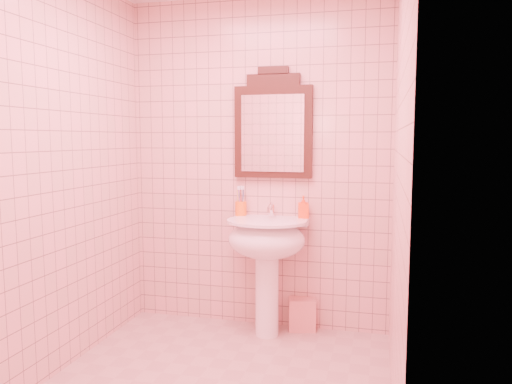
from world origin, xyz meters
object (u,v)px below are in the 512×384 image
(toothbrush_cup, at_px, (241,208))
(mirror, at_px, (273,127))
(pedestal_sink, at_px, (267,247))
(towel, at_px, (302,314))
(soap_dispenser, at_px, (303,207))

(toothbrush_cup, bearing_deg, mirror, 9.78)
(pedestal_sink, distance_m, towel, 0.61)
(mirror, bearing_deg, pedestal_sink, -90.00)
(mirror, distance_m, toothbrush_cup, 0.66)
(pedestal_sink, distance_m, mirror, 0.89)
(mirror, relative_size, towel, 3.37)
(pedestal_sink, bearing_deg, toothbrush_cup, 146.34)
(mirror, xyz_separation_m, towel, (0.24, -0.03, -1.41))
(pedestal_sink, xyz_separation_m, toothbrush_cup, (-0.24, 0.16, 0.26))
(towel, bearing_deg, mirror, 172.22)
(toothbrush_cup, relative_size, towel, 0.82)
(soap_dispenser, bearing_deg, mirror, 156.16)
(mirror, bearing_deg, toothbrush_cup, -170.22)
(towel, bearing_deg, pedestal_sink, -144.60)
(pedestal_sink, xyz_separation_m, mirror, (-0.00, 0.20, 0.87))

